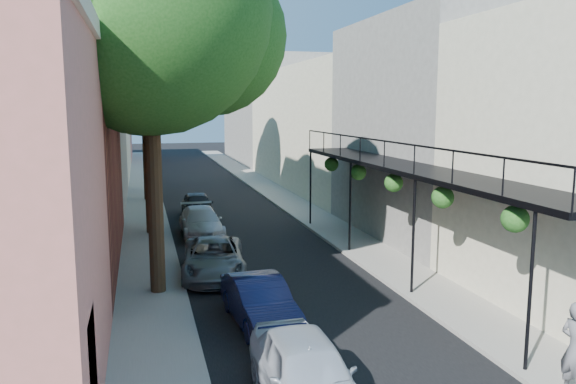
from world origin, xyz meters
TOP-DOWN VIEW (x-y plane):
  - road_surface at (0.00, 30.00)m, footprint 6.00×64.00m
  - sidewalk_left at (-4.00, 30.00)m, footprint 2.00×64.00m
  - sidewalk_right at (4.00, 30.00)m, footprint 2.00×64.00m
  - buildings_left at (-9.30, 28.76)m, footprint 10.10×59.10m
  - buildings_right at (8.99, 29.49)m, footprint 9.80×55.00m
  - oak_near at (-3.37, 10.26)m, footprint 7.48×6.80m
  - oak_mid at (-3.42, 18.23)m, footprint 6.60×6.00m
  - oak_far at (-3.35, 27.27)m, footprint 7.70×7.00m
  - parked_car_a at (-1.40, 2.94)m, footprint 1.60×3.93m
  - parked_car_b at (-1.40, 7.02)m, footprint 1.52×3.71m
  - parked_car_c at (-1.98, 11.45)m, footprint 2.45×4.45m
  - parked_car_d at (-1.77, 17.27)m, footprint 1.69×4.12m
  - parked_car_e at (-1.50, 21.43)m, footprint 1.45×3.59m

SIDE VIEW (x-z plane):
  - road_surface at x=0.00m, z-range 0.00..0.01m
  - sidewalk_left at x=-4.00m, z-range 0.00..0.12m
  - sidewalk_right at x=4.00m, z-range 0.00..0.12m
  - parked_car_c at x=-1.98m, z-range 0.00..1.18m
  - parked_car_d at x=-1.77m, z-range 0.00..1.19m
  - parked_car_b at x=-1.40m, z-range 0.00..1.19m
  - parked_car_e at x=-1.50m, z-range 0.00..1.22m
  - parked_car_a at x=-1.40m, z-range 0.00..1.33m
  - buildings_right at x=8.99m, z-range -0.58..9.42m
  - buildings_left at x=-9.30m, z-range -1.06..10.94m
  - oak_mid at x=-3.42m, z-range 1.96..12.16m
  - oak_near at x=-3.37m, z-range 2.17..13.59m
  - oak_far at x=-3.35m, z-range 2.31..14.21m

